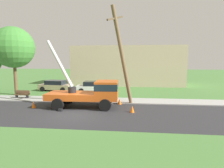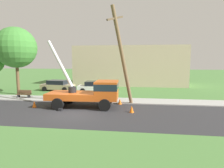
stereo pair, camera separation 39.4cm
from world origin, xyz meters
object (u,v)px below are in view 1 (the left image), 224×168
(park_bench, at_px, (22,94))
(utility_truck, at_px, (92,92))
(leaning_utility_pole, at_px, (122,56))
(roadside_tree_far, at_px, (13,48))
(parked_sedan_white, at_px, (94,87))
(traffic_cone_behind, at_px, (34,105))
(traffic_cone_ahead, at_px, (132,109))
(traffic_cone_curbside, at_px, (120,101))
(parked_sedan_tan, at_px, (56,86))

(park_bench, bearing_deg, utility_truck, -19.20)
(leaning_utility_pole, relative_size, park_bench, 5.46)
(utility_truck, distance_m, leaning_utility_pole, 4.09)
(utility_truck, height_order, roadside_tree_far, roadside_tree_far)
(leaning_utility_pole, bearing_deg, park_bench, 169.18)
(parked_sedan_white, bearing_deg, leaning_utility_pole, -59.99)
(utility_truck, xyz_separation_m, park_bench, (-8.32, 2.90, -0.95))
(utility_truck, relative_size, park_bench, 4.28)
(utility_truck, relative_size, traffic_cone_behind, 12.23)
(traffic_cone_ahead, relative_size, traffic_cone_curbside, 1.00)
(leaning_utility_pole, height_order, parked_sedan_tan, leaning_utility_pole)
(traffic_cone_behind, bearing_deg, parked_sedan_tan, 100.95)
(parked_sedan_white, bearing_deg, utility_truck, -79.42)
(parked_sedan_tan, bearing_deg, parked_sedan_white, -7.47)
(leaning_utility_pole, height_order, parked_sedan_white, leaning_utility_pole)
(parked_sedan_tan, bearing_deg, traffic_cone_curbside, -37.71)
(leaning_utility_pole, bearing_deg, traffic_cone_behind, -168.22)
(parked_sedan_white, bearing_deg, traffic_cone_curbside, -59.43)
(leaning_utility_pole, xyz_separation_m, traffic_cone_behind, (-7.63, -1.59, -4.20))
(park_bench, bearing_deg, traffic_cone_curbside, -8.07)
(traffic_cone_behind, relative_size, roadside_tree_far, 0.07)
(traffic_cone_ahead, bearing_deg, traffic_cone_curbside, 113.79)
(leaning_utility_pole, bearing_deg, parked_sedan_white, 120.01)
(leaning_utility_pole, relative_size, roadside_tree_far, 1.09)
(traffic_cone_curbside, xyz_separation_m, roadside_tree_far, (-12.69, 3.66, 5.32))
(traffic_cone_curbside, bearing_deg, park_bench, 171.93)
(traffic_cone_ahead, xyz_separation_m, roadside_tree_far, (-13.88, 6.37, 5.32))
(leaning_utility_pole, bearing_deg, parked_sedan_tan, 140.87)
(traffic_cone_behind, bearing_deg, leaning_utility_pole, 11.78)
(traffic_cone_ahead, xyz_separation_m, parked_sedan_white, (-4.96, 9.09, 0.43))
(parked_sedan_white, bearing_deg, traffic_cone_behind, -112.91)
(traffic_cone_ahead, relative_size, roadside_tree_far, 0.07)
(parked_sedan_tan, bearing_deg, leaning_utility_pole, -39.13)
(traffic_cone_behind, bearing_deg, traffic_cone_curbside, 16.33)
(traffic_cone_ahead, bearing_deg, leaning_utility_pole, 113.92)
(traffic_cone_ahead, relative_size, parked_sedan_tan, 0.12)
(parked_sedan_tan, distance_m, roadside_tree_far, 6.93)
(traffic_cone_behind, height_order, parked_sedan_tan, parked_sedan_tan)
(traffic_cone_ahead, xyz_separation_m, traffic_cone_behind, (-8.57, 0.54, 0.00))
(traffic_cone_curbside, xyz_separation_m, park_bench, (-10.64, 1.51, 0.18))
(traffic_cone_behind, xyz_separation_m, traffic_cone_curbside, (7.38, 2.16, 0.00))
(traffic_cone_curbside, bearing_deg, leaning_utility_pole, -66.70)
(traffic_cone_behind, xyz_separation_m, roadside_tree_far, (-5.31, 5.82, 5.32))
(traffic_cone_behind, distance_m, parked_sedan_tan, 9.43)
(traffic_cone_ahead, bearing_deg, parked_sedan_tan, 136.62)
(utility_truck, height_order, park_bench, utility_truck)
(utility_truck, height_order, traffic_cone_curbside, utility_truck)
(parked_sedan_white, xyz_separation_m, roadside_tree_far, (-8.92, -2.72, 4.89))
(traffic_cone_ahead, relative_size, parked_sedan_white, 0.12)
(park_bench, xyz_separation_m, roadside_tree_far, (-2.05, 2.15, 5.13))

